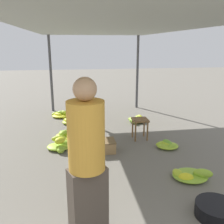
{
  "coord_description": "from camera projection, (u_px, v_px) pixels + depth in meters",
  "views": [
    {
      "loc": [
        -0.71,
        -1.48,
        2.08
      ],
      "look_at": [
        0.0,
        3.06,
        0.82
      ],
      "focal_mm": 40.0,
      "sensor_mm": 36.0,
      "label": 1
    }
  ],
  "objects": [
    {
      "name": "canopy_post_back_left",
      "position": [
        51.0,
        74.0,
        7.75
      ],
      "size": [
        0.08,
        0.08,
        2.35
      ],
      "primitive_type": "cylinder",
      "color": "#4C4C51",
      "rests_on": "ground"
    },
    {
      "name": "canopy_post_back_right",
      "position": [
        137.0,
        73.0,
        8.16
      ],
      "size": [
        0.08,
        0.08,
        2.35
      ],
      "primitive_type": "cylinder",
      "color": "#4C4C51",
      "rests_on": "ground"
    },
    {
      "name": "canopy_tarp",
      "position": [
        109.0,
        28.0,
        4.68
      ],
      "size": [
        3.17,
        6.61,
        0.04
      ],
      "primitive_type": "cube",
      "color": "#9EA399",
      "rests_on": "canopy_post_front_left"
    },
    {
      "name": "vendor_foreground",
      "position": [
        87.0,
        160.0,
        2.56
      ],
      "size": [
        0.49,
        0.49,
        1.78
      ],
      "color": "#4C4238",
      "rests_on": "ground"
    },
    {
      "name": "stool",
      "position": [
        140.0,
        123.0,
        5.56
      ],
      "size": [
        0.34,
        0.34,
        0.47
      ],
      "color": "brown",
      "rests_on": "ground"
    },
    {
      "name": "basin_black",
      "position": [
        216.0,
        210.0,
        3.09
      ],
      "size": [
        0.52,
        0.52,
        0.17
      ],
      "color": "black",
      "rests_on": "ground"
    },
    {
      "name": "banana_pile_left_0",
      "position": [
        64.0,
        135.0,
        5.71
      ],
      "size": [
        0.4,
        0.37,
        0.19
      ],
      "color": "#98C131",
      "rests_on": "ground"
    },
    {
      "name": "banana_pile_left_1",
      "position": [
        61.0,
        144.0,
        5.11
      ],
      "size": [
        0.52,
        0.63,
        0.28
      ],
      "color": "#91BE32",
      "rests_on": "ground"
    },
    {
      "name": "banana_pile_left_2",
      "position": [
        71.0,
        121.0,
        6.76
      ],
      "size": [
        0.51,
        0.56,
        0.16
      ],
      "color": "yellow",
      "rests_on": "ground"
    },
    {
      "name": "banana_pile_left_3",
      "position": [
        61.0,
        115.0,
        7.35
      ],
      "size": [
        0.63,
        0.56,
        0.2
      ],
      "color": "#CAD528",
      "rests_on": "ground"
    },
    {
      "name": "banana_pile_right_0",
      "position": [
        167.0,
        145.0,
        5.15
      ],
      "size": [
        0.48,
        0.42,
        0.18
      ],
      "color": "#A6C72E",
      "rests_on": "ground"
    },
    {
      "name": "banana_pile_right_1",
      "position": [
        136.0,
        120.0,
        6.83
      ],
      "size": [
        0.52,
        0.52,
        0.21
      ],
      "color": "#A6C72E",
      "rests_on": "ground"
    },
    {
      "name": "banana_pile_right_2",
      "position": [
        190.0,
        175.0,
        3.96
      ],
      "size": [
        0.6,
        0.5,
        0.21
      ],
      "color": "#94C032",
      "rests_on": "ground"
    },
    {
      "name": "crate_near",
      "position": [
        105.0,
        146.0,
        4.98
      ],
      "size": [
        0.39,
        0.39,
        0.23
      ],
      "color": "#9E7A4C",
      "rests_on": "ground"
    }
  ]
}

